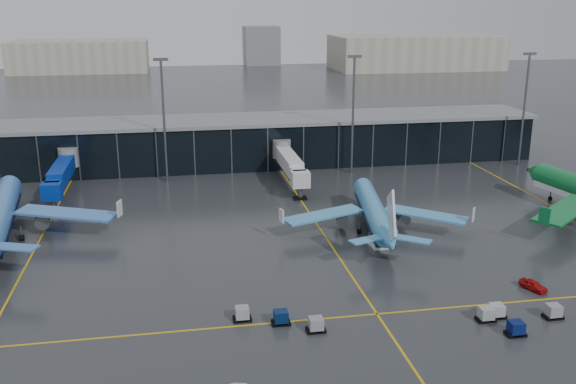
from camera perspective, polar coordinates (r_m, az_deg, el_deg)
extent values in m
plane|color=#282B2D|center=(90.83, -1.09, -7.01)|extent=(600.00, 600.00, 0.00)
cube|color=black|center=(148.12, -4.95, 4.34)|extent=(140.00, 16.00, 10.00)
cube|color=slate|center=(147.09, -5.00, 6.36)|extent=(142.00, 17.00, 0.80)
cylinder|color=#595B60|center=(140.91, -18.94, 2.94)|extent=(4.00, 4.00, 4.00)
cube|color=navy|center=(128.17, -19.74, 1.18)|extent=(3.00, 24.00, 3.00)
cylinder|color=#595B60|center=(121.90, -20.13, -1.15)|extent=(1.00, 1.00, 2.60)
cylinder|color=#595B60|center=(141.11, -0.57, 3.87)|extent=(4.00, 4.00, 4.00)
cube|color=silver|center=(128.38, 0.45, 2.20)|extent=(3.00, 24.00, 3.00)
cylinder|color=#595B60|center=(122.13, 1.10, -0.07)|extent=(1.00, 1.00, 2.60)
cylinder|color=#595B60|center=(134.31, -10.95, 6.09)|extent=(0.50, 0.50, 25.00)
cube|color=#595B60|center=(132.63, -11.26, 11.48)|extent=(3.00, 0.40, 0.60)
cylinder|color=#595B60|center=(139.60, 5.79, 6.70)|extent=(0.50, 0.50, 25.00)
cube|color=#595B60|center=(137.99, 5.94, 11.90)|extent=(3.00, 0.40, 0.60)
cylinder|color=#595B60|center=(155.37, 20.23, 6.78)|extent=(0.50, 0.50, 25.00)
cube|color=#595B60|center=(153.92, 20.71, 11.43)|extent=(3.00, 0.40, 0.60)
cube|color=#B2AD99|center=(368.15, 11.23, 12.09)|extent=(90.00, 42.00, 18.00)
cube|color=#B2AD99|center=(366.27, -17.94, 11.43)|extent=(70.00, 38.00, 16.00)
cube|color=#B2AD99|center=(386.65, -2.40, 12.89)|extent=(20.00, 20.00, 22.00)
cube|color=gold|center=(110.64, -21.08, -3.74)|extent=(0.30, 120.00, 0.02)
cube|color=gold|center=(110.89, 2.36, -2.54)|extent=(0.30, 120.00, 0.02)
cube|color=gold|center=(128.07, 22.42, -1.17)|extent=(0.30, 120.00, 0.02)
cube|color=gold|center=(79.83, 7.91, -10.69)|extent=(220.00, 0.30, 0.02)
cube|color=black|center=(80.99, 17.16, -10.76)|extent=(2.20, 1.50, 0.36)
cube|color=#919499|center=(80.65, 17.20, -10.28)|extent=(1.60, 1.50, 1.50)
cube|color=black|center=(78.87, 19.55, -11.79)|extent=(2.20, 1.50, 0.36)
cube|color=#051145|center=(78.51, 19.61, -11.29)|extent=(1.60, 1.50, 1.50)
cube|color=black|center=(82.13, 17.99, -10.44)|extent=(2.20, 1.50, 0.36)
cube|color=#9799A0|center=(81.79, 18.04, -9.96)|extent=(1.60, 1.50, 1.50)
cube|color=black|center=(84.34, 22.47, -10.19)|extent=(2.20, 1.50, 0.36)
cube|color=gray|center=(84.01, 22.53, -9.72)|extent=(1.60, 1.50, 1.50)
cube|color=black|center=(76.80, -0.64, -11.54)|extent=(2.20, 1.50, 0.36)
cube|color=#051840|center=(76.44, -0.64, -11.03)|extent=(1.60, 1.50, 1.50)
cube|color=black|center=(75.35, 2.50, -12.15)|extent=(2.20, 1.50, 0.36)
cube|color=gray|center=(74.98, 2.50, -11.63)|extent=(1.60, 1.50, 1.50)
cube|color=black|center=(77.82, -4.09, -11.18)|extent=(2.20, 1.50, 0.36)
cube|color=gray|center=(77.46, -4.10, -10.68)|extent=(1.60, 1.50, 1.50)
cube|color=silver|center=(100.27, 8.01, -4.59)|extent=(2.44, 3.36, 0.80)
cube|color=silver|center=(99.60, 8.05, -3.57)|extent=(1.81, 2.95, 2.29)
imported|color=#AA0D0E|center=(90.88, 20.96, -7.72)|extent=(2.86, 4.15, 1.31)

